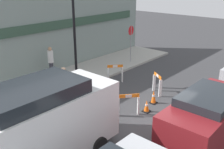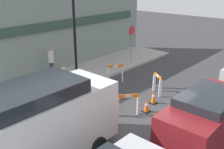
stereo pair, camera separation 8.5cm
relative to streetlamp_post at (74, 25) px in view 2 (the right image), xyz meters
name	(u,v)px [view 2 (the right image)]	position (x,y,z in m)	size (l,w,h in m)	color
ground_plane	(152,121)	(-0.48, -5.06, -3.19)	(60.00, 60.00, 0.00)	#38383A
sidewalk_slab	(59,82)	(-0.48, 0.97, -3.12)	(18.00, 3.07, 0.14)	#9E9B93
storefront_facade	(37,29)	(-0.48, 2.58, -0.43)	(18.00, 0.22, 5.50)	gray
streetlamp_post	(74,25)	(0.00, 0.00, 0.00)	(0.44, 0.44, 4.71)	black
stop_sign	(131,38)	(4.84, 0.16, -1.47)	(0.60, 0.08, 2.37)	gray
barricade_0	(157,83)	(1.88, -3.75, -2.65)	(0.55, 0.73, 1.01)	white
barricade_1	(115,73)	(1.67, -1.23, -2.65)	(0.72, 0.66, 0.99)	white
barricade_2	(81,85)	(-0.79, -1.20, -2.58)	(0.73, 0.67, 1.13)	white
barricade_3	(128,104)	(-0.75, -4.04, -2.67)	(0.77, 0.67, 0.95)	white
traffic_cone_0	(153,97)	(0.88, -4.21, -2.88)	(0.30, 0.30, 0.64)	black
traffic_cone_1	(146,106)	(0.00, -4.43, -2.93)	(0.30, 0.30, 0.54)	black
traffic_cone_2	(100,108)	(-1.56, -3.21, -2.85)	(0.30, 0.30, 0.70)	black
person_worker	(64,83)	(-1.60, -0.99, -2.32)	(0.54, 0.54, 1.63)	#33333D
person_pedestrian	(51,60)	(-0.25, 1.83, -2.13)	(0.32, 0.32, 1.69)	#33333D
parked_car_1	(207,115)	(-0.43, -7.16, -2.17)	(4.24, 1.85, 1.82)	maroon
work_van	(36,124)	(-4.94, -3.95, -1.77)	(5.09, 2.08, 2.63)	white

